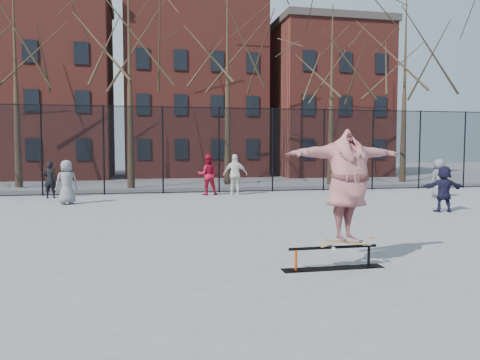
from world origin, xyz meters
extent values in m
plane|color=slate|center=(0.00, 0.00, 0.00)|extent=(100.00, 100.00, 0.00)
cube|color=black|center=(0.98, -1.06, 0.01)|extent=(1.83, 0.28, 0.01)
cylinder|color=#EA480D|center=(0.30, -1.06, 0.19)|extent=(0.05, 0.05, 0.38)
cylinder|color=black|center=(1.66, -1.06, 0.19)|extent=(0.05, 0.05, 0.38)
cylinder|color=black|center=(0.98, -1.06, 0.38)|extent=(1.62, 0.05, 0.05)
imported|color=#50388E|center=(1.24, -1.06, 1.47)|extent=(2.45, 1.14, 1.93)
imported|color=slate|center=(-5.07, 9.62, 0.83)|extent=(0.95, 0.80, 1.66)
imported|color=black|center=(-6.09, 12.00, 0.77)|extent=(0.60, 0.43, 1.55)
imported|color=maroon|center=(0.52, 12.00, 0.91)|extent=(0.89, 0.70, 1.82)
imported|color=silver|center=(1.73, 11.74, 0.91)|extent=(1.13, 0.63, 1.83)
imported|color=#191831|center=(7.40, 5.00, 0.76)|extent=(1.47, 0.74, 1.52)
imported|color=#5E5F63|center=(9.89, 8.85, 0.82)|extent=(0.91, 0.70, 1.65)
cylinder|color=black|center=(-6.60, 13.00, 2.00)|extent=(0.07, 0.07, 4.00)
cylinder|color=black|center=(-4.00, 13.00, 2.00)|extent=(0.07, 0.07, 4.00)
cylinder|color=black|center=(-1.40, 13.00, 2.00)|extent=(0.07, 0.07, 4.00)
cylinder|color=black|center=(1.20, 13.00, 2.00)|extent=(0.07, 0.07, 4.00)
cylinder|color=black|center=(3.80, 13.00, 2.00)|extent=(0.07, 0.07, 4.00)
cylinder|color=black|center=(6.40, 13.00, 2.00)|extent=(0.07, 0.07, 4.00)
cylinder|color=black|center=(9.00, 13.00, 2.00)|extent=(0.07, 0.07, 4.00)
cylinder|color=black|center=(11.60, 13.00, 2.00)|extent=(0.07, 0.07, 4.00)
cylinder|color=black|center=(14.20, 13.00, 2.00)|extent=(0.07, 0.07, 4.00)
cube|color=black|center=(0.00, 13.00, 2.00)|extent=(34.00, 0.01, 4.00)
cylinder|color=black|center=(0.00, 13.00, 3.96)|extent=(34.00, 0.04, 0.04)
cone|color=black|center=(-8.50, 17.80, 2.31)|extent=(0.40, 0.40, 4.62)
cone|color=black|center=(-3.00, 16.50, 2.31)|extent=(0.40, 0.40, 4.62)
cone|color=black|center=(2.50, 17.80, 2.31)|extent=(0.40, 0.40, 4.62)
cone|color=black|center=(8.00, 16.50, 2.31)|extent=(0.40, 0.40, 4.62)
cone|color=black|center=(13.50, 17.80, 2.31)|extent=(0.40, 0.40, 4.62)
cube|color=maroon|center=(-9.00, 26.00, 6.00)|extent=(9.00, 7.00, 12.00)
cube|color=maroon|center=(1.50, 26.00, 6.50)|extent=(10.00, 7.00, 13.00)
cube|color=maroon|center=(11.50, 26.00, 5.50)|extent=(8.00, 7.00, 11.00)
camera|label=1|loc=(-2.23, -8.63, 2.12)|focal=35.00mm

